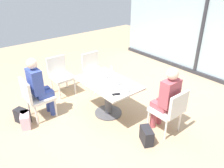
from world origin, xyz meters
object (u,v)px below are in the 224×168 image
handbag_0 (26,120)px  handbag_2 (22,116)px  chair_front_left (35,96)px  person_far_right (166,97)px  chair_far_left (94,69)px  cell_phone_on_table (116,94)px  wine_glass_2 (111,68)px  wine_glass_3 (105,79)px  dining_table_main (108,91)px  handbag_1 (147,136)px  wine_glass_0 (119,79)px  person_front_left (39,85)px  wine_glass_1 (128,86)px  coffee_cup (106,76)px  chair_side_end (60,73)px  chair_far_right (170,109)px

handbag_0 → handbag_2: bearing=-157.7°
chair_front_left → person_far_right: person_far_right is taller
chair_far_left → handbag_2: bearing=-80.1°
chair_front_left → cell_phone_on_table: size_ratio=6.04×
chair_far_left → wine_glass_2: 0.98m
wine_glass_3 → chair_front_left: bearing=-128.5°
dining_table_main → person_far_right: bearing=24.0°
chair_front_left → chair_far_left: bearing=103.0°
person_far_right → handbag_1: (0.05, -0.50, -0.56)m
chair_far_left → wine_glass_0: 1.49m
person_front_left → wine_glass_1: person_front_left is taller
chair_front_left → coffee_cup: 1.42m
person_front_left → wine_glass_2: person_front_left is taller
chair_side_end → handbag_1: (2.54, 0.28, -0.36)m
chair_side_end → chair_far_right: bearing=16.6°
chair_front_left → wine_glass_0: 1.65m
chair_far_right → wine_glass_2: wine_glass_2 is taller
dining_table_main → coffee_cup: 0.29m
person_far_right → wine_glass_2: size_ratio=6.81×
handbag_1 → handbag_2: 2.40m
cell_phone_on_table → wine_glass_1: bearing=95.1°
cell_phone_on_table → chair_far_right: bearing=69.4°
wine_glass_0 → handbag_1: (0.87, -0.11, -0.72)m
handbag_1 → dining_table_main: bearing=-154.6°
chair_front_left → chair_side_end: same height
chair_far_left → handbag_0: bearing=-75.1°
handbag_2 → dining_table_main: bearing=39.2°
dining_table_main → chair_far_right: 1.25m
person_front_left → person_far_right: same height
person_far_right → cell_phone_on_table: bearing=-131.1°
handbag_2 → person_far_right: bearing=24.3°
dining_table_main → wine_glass_1: wine_glass_1 is taller
person_front_left → wine_glass_1: 1.72m
cell_phone_on_table → handbag_1: bearing=39.7°
chair_front_left → wine_glass_3: (0.84, 1.05, 0.37)m
handbag_1 → handbag_2: same height
chair_front_left → person_far_right: (1.82, 1.65, 0.20)m
wine_glass_2 → handbag_2: wine_glass_2 is taller
handbag_0 → chair_front_left: bearing=136.5°
wine_glass_3 → handbag_1: bearing=5.3°
person_front_left → wine_glass_3: person_front_left is taller
chair_far_right → wine_glass_3: 1.30m
chair_front_left → wine_glass_2: bearing=71.0°
dining_table_main → handbag_0: (-0.64, -1.48, -0.39)m
chair_front_left → handbag_1: (1.87, 1.15, -0.36)m
person_front_left → coffee_cup: size_ratio=14.00×
chair_front_left → chair_far_left: 1.69m
wine_glass_0 → wine_glass_3: (-0.17, -0.20, 0.00)m
wine_glass_0 → person_far_right: bearing=25.8°
wine_glass_1 → wine_glass_3: 0.51m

